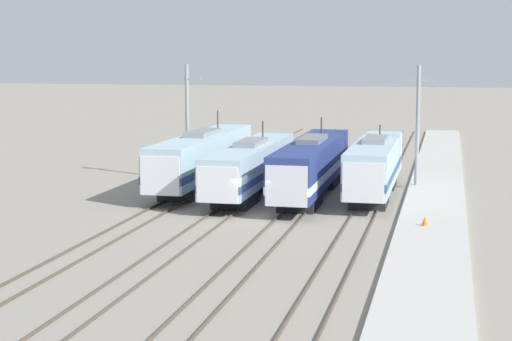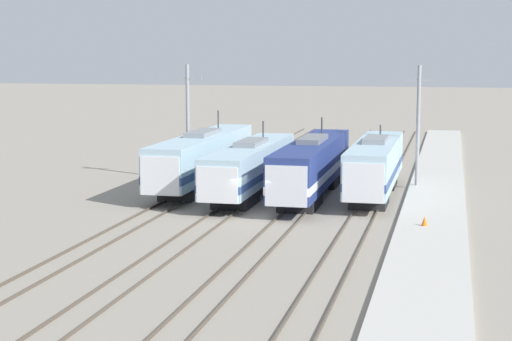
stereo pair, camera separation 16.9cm
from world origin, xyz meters
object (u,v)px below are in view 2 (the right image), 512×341
Objects in this scene: catenary_tower_left at (188,120)px; locomotive_far_right at (375,167)px; locomotive_center_right at (311,166)px; locomotive_center_left at (249,167)px; locomotive_far_left at (201,159)px; traffic_cone at (425,221)px; catenary_tower_right at (418,124)px.

locomotive_far_right is at bearing -16.63° from catenary_tower_left.
locomotive_center_right is 1.16× the size of locomotive_far_right.
locomotive_center_right is (4.35, 0.57, 0.14)m from locomotive_center_left.
locomotive_center_right is 2.13× the size of catenary_tower_left.
locomotive_center_left is 9.21m from catenary_tower_left.
catenary_tower_left is (-6.40, 6.00, 2.81)m from locomotive_center_left.
catenary_tower_left is at bearing 121.62° from locomotive_far_left.
catenary_tower_left reaches higher than traffic_cone.
catenary_tower_right is at bearing 58.72° from locomotive_far_right.
catenary_tower_right is at bearing 27.70° from locomotive_center_left.
catenary_tower_left is at bearing 136.85° from locomotive_center_left.
catenary_tower_left is at bearing 163.37° from locomotive_far_right.
catenary_tower_right is 15.76m from traffic_cone.
catenary_tower_left is (-2.06, 3.34, 2.65)m from locomotive_far_left.
locomotive_far_right is at bearing 9.76° from locomotive_center_left.
catenary_tower_left reaches higher than locomotive_center_left.
locomotive_far_right is 1.84× the size of catenary_tower_left.
locomotive_far_right is at bearing 11.98° from locomotive_center_right.
locomotive_center_right is 12.33m from catenary_tower_left.
locomotive_far_left is 5.10m from locomotive_center_left.
catenary_tower_left is 1.00× the size of catenary_tower_right.
catenary_tower_left is 16.51× the size of traffic_cone.
locomotive_center_left is 0.93× the size of locomotive_center_right.
locomotive_far_left is at bearing 148.51° from locomotive_center_left.
catenary_tower_left is 24.60m from traffic_cone.
locomotive_center_left is at bearing -152.30° from catenary_tower_right.
catenary_tower_left is at bearing 180.00° from catenary_tower_right.
locomotive_far_right is (13.04, -1.17, -0.04)m from locomotive_far_left.
traffic_cone is at bearing -70.17° from locomotive_far_right.
catenary_tower_left reaches higher than locomotive_far_right.
locomotive_center_right is at bearing 130.15° from traffic_cone.
catenary_tower_right reaches higher than traffic_cone.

